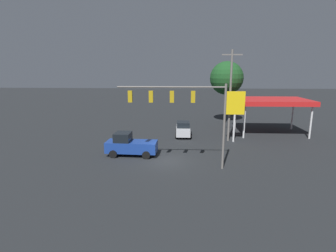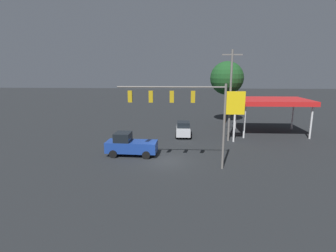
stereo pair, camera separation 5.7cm
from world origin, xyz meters
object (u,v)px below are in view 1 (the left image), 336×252
Objects in this scene: pickup_parked at (130,145)px; sedan_far at (183,129)px; street_tree at (227,78)px; utility_pole at (230,94)px; price_sign at (235,106)px; traffic_signal_assembly at (182,104)px.

sedan_far is (-5.56, -8.36, -0.16)m from pickup_parked.
street_tree reaches higher than pickup_parked.
price_sign is (-0.59, 0.40, -1.32)m from utility_pole.
utility_pole is 7.72m from sedan_far.
traffic_signal_assembly is 2.12× the size of sedan_far.
street_tree reaches higher than sedan_far.
pickup_parked is (11.74, 5.82, -3.38)m from price_sign.
street_tree is at bearing -97.11° from utility_pole.
sedan_far is (6.18, -2.54, -3.54)m from price_sign.
price_sign is at bearing -150.83° from pickup_parked.
utility_pole reaches higher than price_sign.
utility_pole reaches higher than traffic_signal_assembly.
street_tree is at bearing -109.27° from traffic_signal_assembly.
utility_pole is 13.61m from pickup_parked.
sedan_far is at bearing -22.36° from price_sign.
sedan_far is 13.17m from street_tree.
price_sign is at bearing -125.23° from traffic_signal_assembly.
pickup_parked is (5.29, -3.31, -4.69)m from traffic_signal_assembly.
utility_pole is at bearing 69.21° from sedan_far.
pickup_parked is 10.04m from sedan_far.
traffic_signal_assembly is 1.77× the size of pickup_parked.
sedan_far is (5.60, -2.15, -4.86)m from utility_pole.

